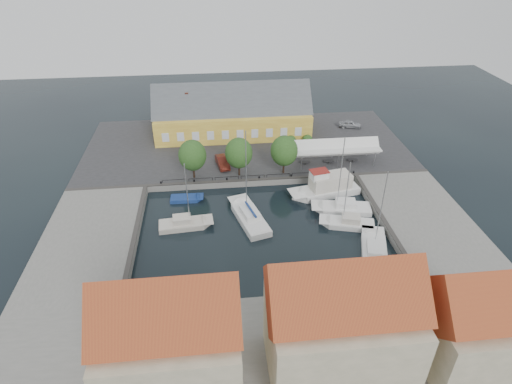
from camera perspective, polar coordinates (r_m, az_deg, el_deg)
The scene contains 20 objects.
ground at distance 57.84m, azimuth 0.63°, elevation -4.41°, with size 140.00×140.00×0.00m, color black.
north_quay at distance 77.20m, azimuth -1.35°, elevation 6.07°, with size 56.00×26.00×1.00m, color #2D2D30.
west_quay at distance 58.04m, azimuth -21.37°, elevation -6.26°, with size 12.00×24.00×1.00m, color slate.
east_quay at distance 62.13m, azimuth 21.50°, elevation -3.54°, with size 12.00×24.00×1.00m, color slate.
south_bank at distance 42.62m, azimuth 4.14°, elevation -20.83°, with size 56.00×14.00×1.00m, color slate.
quay_edge_fittings at distance 61.10m, azimuth 0.14°, elevation -0.97°, with size 56.00×24.72×0.40m.
warehouse at distance 80.34m, azimuth -3.60°, elevation 10.17°, with size 28.56×14.00×9.55m.
tent_canopy at distance 70.73m, azimuth 10.66°, elevation 5.80°, with size 14.00×4.00×2.83m.
quay_trees at distance 65.30m, azimuth -2.32°, elevation 5.21°, with size 18.20×4.20×6.30m.
car_silver at distance 85.31m, azimuth 12.42°, elevation 8.85°, with size 1.71×4.24×1.44m, color #ACAEB4.
car_red at distance 69.52m, azimuth -4.49°, elevation 4.02°, with size 1.64×4.71×1.55m, color maroon.
center_sailboat at distance 58.54m, azimuth -0.90°, elevation -3.46°, with size 5.43×10.21×13.47m.
trawler at distance 64.61m, azimuth 9.40°, elevation 0.52°, with size 11.11×5.15×5.00m.
east_boat_a at distance 61.72m, azimuth 11.46°, elevation -2.22°, with size 8.73×4.17×11.91m.
east_boat_b at distance 58.83m, azimuth 12.18°, elevation -4.23°, with size 7.67×4.27×10.22m.
east_boat_c at distance 54.88m, azimuth 15.48°, elevation -7.81°, with size 5.37×9.61×11.75m.
west_boat_b at distance 58.18m, azimuth -9.49°, elevation -4.35°, with size 7.47×3.08×10.11m.
launch_sw at distance 49.21m, azimuth -12.89°, elevation -13.22°, with size 4.53×4.44×0.98m.
launch_nw at distance 63.69m, azimuth -9.28°, elevation -0.97°, with size 4.95×2.08×0.88m.
townhouses at distance 37.42m, azimuth 8.14°, elevation -18.27°, with size 36.30×8.50×12.00m.
Camera 1 is at (-5.57, -46.08, 34.50)m, focal length 30.00 mm.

